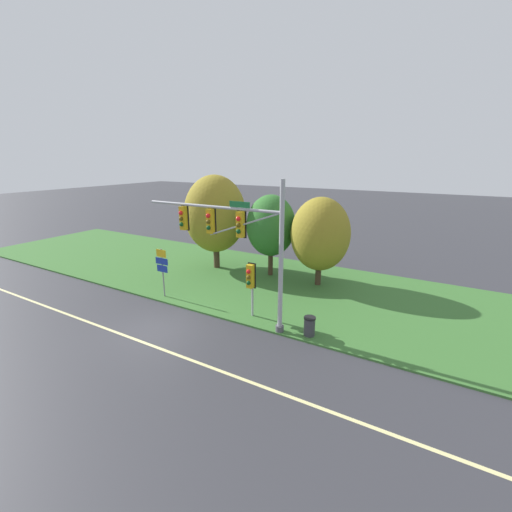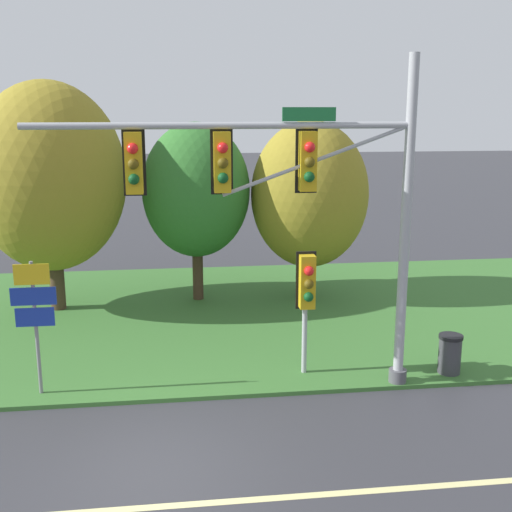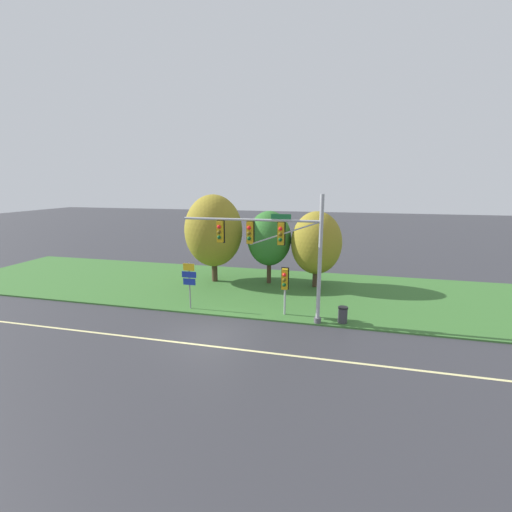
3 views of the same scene
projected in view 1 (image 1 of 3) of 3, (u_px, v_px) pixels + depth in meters
name	position (u px, v px, depth m)	size (l,w,h in m)	color
ground_plane	(156.00, 329.00, 16.85)	(160.00, 160.00, 0.00)	#333338
lane_stripe	(137.00, 340.00, 15.85)	(36.00, 0.16, 0.01)	beige
grass_verge	(245.00, 279.00, 23.69)	(48.00, 11.50, 0.10)	#386B2D
traffic_signal_mast	(235.00, 235.00, 16.41)	(8.06, 0.49, 7.18)	#9EA0A5
pedestrian_signal_near_kerb	(251.00, 279.00, 17.38)	(0.46, 0.55, 2.93)	#9EA0A5
route_sign_post	(162.00, 266.00, 20.08)	(0.94, 0.08, 2.96)	slate
tree_nearest_road	(215.00, 214.00, 24.95)	(4.50, 4.50, 6.89)	#423021
tree_left_of_mast	(271.00, 226.00, 23.42)	(3.38, 3.38, 5.67)	#423021
tree_behind_signpost	(320.00, 234.00, 21.62)	(3.75, 3.75, 5.72)	#423021
trash_bin	(309.00, 326.00, 15.96)	(0.56, 0.56, 0.93)	#38383D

